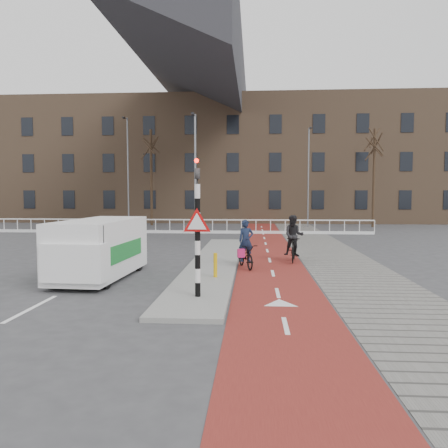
{
  "coord_description": "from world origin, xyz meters",
  "views": [
    {
      "loc": [
        0.82,
        -12.99,
        2.76
      ],
      "look_at": [
        -0.4,
        5.0,
        1.5
      ],
      "focal_mm": 35.0,
      "sensor_mm": 36.0,
      "label": 1
    }
  ],
  "objects": [
    {
      "name": "tree_mid",
      "position": [
        -8.07,
        24.65,
        4.15
      ],
      "size": [
        0.23,
        0.23,
        8.3
      ],
      "primitive_type": "cylinder",
      "color": "#2F2215",
      "rests_on": "ground"
    },
    {
      "name": "bike_lane",
      "position": [
        1.5,
        10.0,
        0.01
      ],
      "size": [
        2.5,
        60.0,
        0.01
      ],
      "primitive_type": "cube",
      "color": "maroon",
      "rests_on": "ground"
    },
    {
      "name": "ground",
      "position": [
        0.0,
        0.0,
        0.0
      ],
      "size": [
        120.0,
        120.0,
        0.0
      ],
      "primitive_type": "plane",
      "color": "#38383A",
      "rests_on": "ground"
    },
    {
      "name": "bollard",
      "position": [
        -0.37,
        0.61,
        0.5
      ],
      "size": [
        0.12,
        0.12,
        0.77
      ],
      "primitive_type": "cylinder",
      "color": "gold",
      "rests_on": "curb_island"
    },
    {
      "name": "streetlight_left",
      "position": [
        -9.31,
        21.87,
        4.41
      ],
      "size": [
        0.12,
        0.12,
        8.82
      ],
      "primitive_type": "cylinder",
      "color": "slate",
      "rests_on": "ground"
    },
    {
      "name": "tree_right",
      "position": [
        10.68,
        23.69,
        4.02
      ],
      "size": [
        0.2,
        0.2,
        8.03
      ],
      "primitive_type": "cylinder",
      "color": "#2F2215",
      "rests_on": "ground"
    },
    {
      "name": "railing",
      "position": [
        -5.0,
        17.0,
        0.31
      ],
      "size": [
        28.0,
        0.1,
        0.99
      ],
      "color": "silver",
      "rests_on": "ground"
    },
    {
      "name": "streetlight_right",
      "position": [
        5.34,
        23.53,
        4.07
      ],
      "size": [
        0.12,
        0.12,
        8.14
      ],
      "primitive_type": "cylinder",
      "color": "slate",
      "rests_on": "ground"
    },
    {
      "name": "van",
      "position": [
        -4.15,
        0.78,
        1.01
      ],
      "size": [
        2.0,
        4.54,
        1.92
      ],
      "rotation": [
        0.0,
        0.0,
        -0.05
      ],
      "color": "white",
      "rests_on": "ground"
    },
    {
      "name": "traffic_signal",
      "position": [
        -0.6,
        -2.02,
        1.99
      ],
      "size": [
        0.8,
        0.8,
        3.68
      ],
      "color": "black",
      "rests_on": "curb_island"
    },
    {
      "name": "streetlight_near",
      "position": [
        -2.57,
        12.42,
        3.67
      ],
      "size": [
        0.12,
        0.12,
        7.34
      ],
      "primitive_type": "cylinder",
      "color": "slate",
      "rests_on": "ground"
    },
    {
      "name": "curb_island",
      "position": [
        -0.7,
        4.0,
        0.06
      ],
      "size": [
        1.8,
        16.0,
        0.12
      ],
      "primitive_type": "cube",
      "color": "gray",
      "rests_on": "ground"
    },
    {
      "name": "sidewalk",
      "position": [
        4.3,
        10.0,
        0.01
      ],
      "size": [
        3.0,
        60.0,
        0.01
      ],
      "primitive_type": "cube",
      "color": "slate",
      "rests_on": "ground"
    },
    {
      "name": "cyclist_near",
      "position": [
        0.55,
        3.04,
        0.61
      ],
      "size": [
        1.07,
        1.79,
        1.79
      ],
      "rotation": [
        0.0,
        0.0,
        0.31
      ],
      "color": "black",
      "rests_on": "bike_lane"
    },
    {
      "name": "cyclist_far",
      "position": [
        2.45,
        4.67,
        0.79
      ],
      "size": [
        0.88,
        1.79,
        1.88
      ],
      "rotation": [
        0.0,
        0.0,
        -0.14
      ],
      "color": "black",
      "rests_on": "bike_lane"
    },
    {
      "name": "townhouse_row",
      "position": [
        -3.0,
        32.0,
        7.81
      ],
      "size": [
        46.0,
        10.0,
        15.9
      ],
      "color": "#7F6047",
      "rests_on": "ground"
    }
  ]
}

